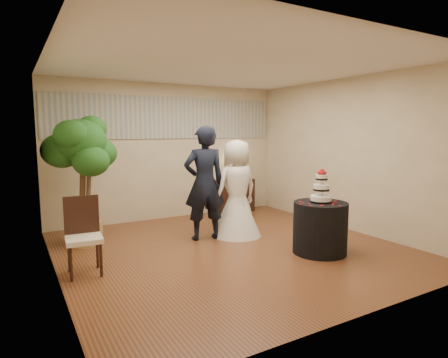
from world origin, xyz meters
TOP-DOWN VIEW (x-y plane):
  - floor at (0.00, 0.00)m, footprint 5.00×5.00m
  - ceiling at (0.00, 0.00)m, footprint 5.00×5.00m
  - wall_back at (0.00, 2.50)m, footprint 5.00×0.06m
  - wall_front at (0.00, -2.50)m, footprint 5.00×0.06m
  - wall_left at (-2.50, 0.00)m, footprint 0.06×5.00m
  - wall_right at (2.50, 0.00)m, footprint 0.06×5.00m
  - mural_border at (0.00, 2.48)m, footprint 4.90×0.02m
  - groom at (-0.11, 0.69)m, footprint 0.77×0.58m
  - bride at (0.47, 0.61)m, footprint 0.93×0.93m
  - cake_table at (1.06, -0.84)m, footprint 0.98×0.98m
  - wedding_cake at (1.06, -0.84)m, footprint 0.32×0.32m
  - console at (1.45, 2.28)m, footprint 0.92×0.46m
  - table_lamp at (1.45, 2.28)m, footprint 0.32×0.32m
  - ficus_tree at (-1.94, 1.41)m, footprint 1.34×1.34m
  - side_chair at (-2.17, 0.03)m, footprint 0.49×0.51m

SIDE VIEW (x-z plane):
  - floor at x=0.00m, z-range 0.00..0.00m
  - console at x=1.45m, z-range 0.00..0.74m
  - cake_table at x=1.06m, z-range 0.00..0.77m
  - side_chair at x=-2.17m, z-range 0.00..0.99m
  - bride at x=0.47m, z-range 0.00..1.69m
  - groom at x=-0.11m, z-range 0.00..1.92m
  - wedding_cake at x=1.06m, z-range 0.77..1.28m
  - table_lamp at x=1.45m, z-range 0.74..1.32m
  - ficus_tree at x=-1.94m, z-range 0.00..2.13m
  - wall_back at x=0.00m, z-range 0.00..2.80m
  - wall_front at x=0.00m, z-range 0.00..2.80m
  - wall_left at x=-2.50m, z-range 0.00..2.80m
  - wall_right at x=2.50m, z-range 0.00..2.80m
  - mural_border at x=0.00m, z-range 1.68..2.52m
  - ceiling at x=0.00m, z-range 2.80..2.80m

